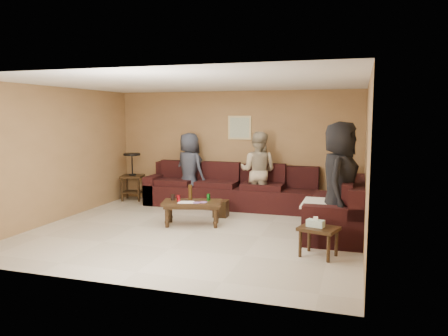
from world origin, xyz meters
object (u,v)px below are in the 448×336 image
end_table_left (132,176)px  person_right (339,182)px  side_table_right (318,231)px  waste_bin (221,209)px  coffee_table (192,205)px  sectional_sofa (261,199)px  person_middle (258,171)px  person_left (190,169)px

end_table_left → person_right: 5.17m
side_table_right → waste_bin: 2.79m
coffee_table → side_table_right: size_ratio=1.89×
sectional_sofa → end_table_left: 3.28m
sectional_sofa → person_middle: size_ratio=2.84×
end_table_left → person_middle: person_middle is taller
sectional_sofa → person_left: 1.89m
coffee_table → person_right: size_ratio=0.61×
coffee_table → person_right: bearing=-4.7°
person_middle → person_right: person_right is taller
end_table_left → side_table_right: (4.53, -2.89, -0.20)m
sectional_sofa → person_middle: bearing=110.9°
sectional_sofa → person_middle: person_middle is taller
side_table_right → person_right: person_right is taller
person_left → person_right: size_ratio=0.85×
waste_bin → person_right: person_right is taller
waste_bin → person_middle: bearing=56.8°
person_middle → sectional_sofa: bearing=115.0°
coffee_table → person_right: 2.63m
coffee_table → end_table_left: end_table_left is taller
person_left → waste_bin: bearing=162.6°
person_left → sectional_sofa: bearing=-172.9°
person_left → coffee_table: bearing=137.7°
end_table_left → person_left: person_left is taller
sectional_sofa → person_right: (1.55, -1.36, 0.61)m
sectional_sofa → person_right: 2.15m
side_table_right → person_middle: size_ratio=0.37×
sectional_sofa → side_table_right: (1.32, -2.26, 0.05)m
end_table_left → side_table_right: 5.37m
end_table_left → coffee_table: bearing=-39.0°
side_table_right → person_left: 4.18m
end_table_left → side_table_right: bearing=-32.6°
person_right → waste_bin: bearing=74.0°
person_right → sectional_sofa: bearing=56.2°
coffee_table → end_table_left: (-2.19, 1.77, 0.20)m
person_middle → person_right: 2.51m
waste_bin → person_right: size_ratio=0.17×
side_table_right → waste_bin: (-2.04, 1.89, -0.21)m
side_table_right → end_table_left: bearing=147.4°
side_table_right → person_right: size_ratio=0.32×
waste_bin → end_table_left: bearing=158.2°
sectional_sofa → end_table_left: (-3.21, 0.63, 0.25)m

